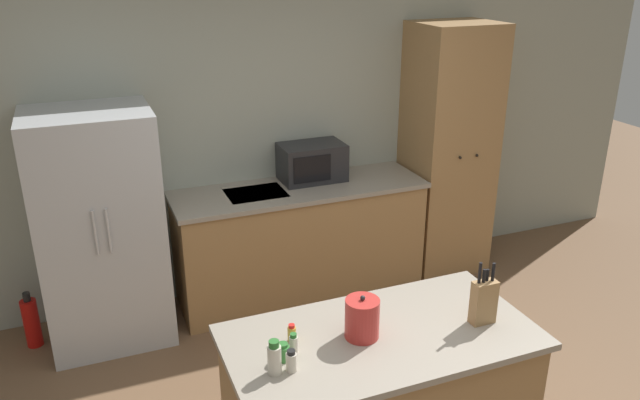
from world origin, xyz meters
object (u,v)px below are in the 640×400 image
Objects in this scene: pantry_cabinet at (448,151)px; spice_bottle_pale_salt at (274,358)px; knife_block at (484,301)px; microwave at (312,162)px; spice_bottle_amber_oil at (292,334)px; spice_bottle_tall_dark at (291,361)px; kettle at (362,318)px; spice_bottle_short_red at (293,344)px; spice_bottle_green_herb at (283,352)px; refrigerator at (101,229)px; fire_extinguisher at (32,322)px.

pantry_cabinet is 3.03m from spice_bottle_pale_salt.
pantry_cabinet is 6.24× the size of knife_block.
microwave is 5.41× the size of spice_bottle_amber_oil.
kettle reaches higher than spice_bottle_tall_dark.
pantry_cabinet is 19.79× the size of spice_bottle_tall_dark.
spice_bottle_short_red is (-2.08, -1.97, -0.12)m from pantry_cabinet.
spice_bottle_pale_salt is (-2.21, -2.08, -0.09)m from pantry_cabinet.
knife_block reaches higher than spice_bottle_amber_oil.
spice_bottle_short_red is 0.07m from spice_bottle_green_herb.
spice_bottle_green_herb is at bearing -70.98° from refrigerator.
spice_bottle_green_herb is at bearing -150.34° from spice_bottle_short_red.
kettle is at bearing 13.35° from spice_bottle_pale_salt.
spice_bottle_green_herb is at bearing -58.71° from fire_extinguisher.
knife_block is at bearing -10.30° from kettle.
kettle is (-0.55, -2.07, -0.09)m from microwave.
microwave is 2.32m from spice_bottle_green_herb.
refrigerator is 2.82m from pantry_cabinet.
spice_bottle_green_herb is 2.45m from fire_extinguisher.
spice_bottle_short_red is 0.17m from spice_bottle_pale_salt.
refrigerator is 4.94× the size of knife_block.
pantry_cabinet is at bearing 43.36° from spice_bottle_short_red.
pantry_cabinet is at bearing 0.11° from fire_extinguisher.
spice_bottle_amber_oil is 0.41× the size of kettle.
fire_extinguisher is (-1.27, 1.96, -0.75)m from spice_bottle_short_red.
spice_bottle_tall_dark reaches higher than spice_bottle_green_herb.
fire_extinguisher is (-3.36, -0.01, -0.87)m from pantry_cabinet.
pantry_cabinet is 12.65× the size of spice_bottle_pale_salt.
fire_extinguisher is at bearing 137.21° from knife_block.
spice_bottle_short_red is at bearing 173.47° from knife_block.
pantry_cabinet reaches higher than fire_extinguisher.
microwave is at bearing 66.24° from spice_bottle_amber_oil.
microwave is 2.35m from fire_extinguisher.
pantry_cabinet reaches higher than spice_bottle_green_herb.
spice_bottle_short_red is at bearing -68.99° from refrigerator.
kettle is 2.67m from fire_extinguisher.
microwave reaches higher than kettle.
knife_block reaches higher than microwave.
refrigerator reaches higher than fire_extinguisher.
spice_bottle_amber_oil is (0.08, 0.21, -0.01)m from spice_bottle_tall_dark.
microwave reaches higher than spice_bottle_pale_salt.
spice_bottle_pale_salt is (-1.02, -2.18, -0.11)m from microwave.
spice_bottle_green_herb is 0.11m from spice_bottle_pale_salt.
refrigerator is at bearing 106.68° from spice_bottle_pale_salt.
spice_bottle_short_red is (-0.96, 0.11, -0.07)m from knife_block.
spice_bottle_amber_oil is at bearing 168.13° from knife_block.
spice_bottle_tall_dark is at bearing -71.52° from refrigerator.
spice_bottle_pale_salt reaches higher than spice_bottle_short_red.
refrigerator reaches higher than knife_block.
spice_bottle_pale_salt is 2.49m from fire_extinguisher.
spice_bottle_tall_dark is 0.08m from spice_bottle_pale_salt.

